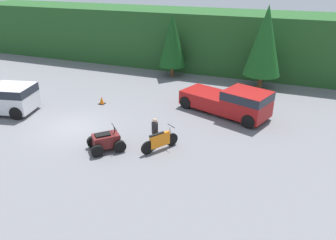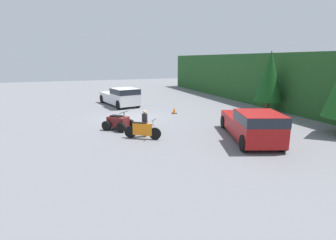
# 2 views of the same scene
# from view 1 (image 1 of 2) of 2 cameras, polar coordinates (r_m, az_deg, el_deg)

# --- Properties ---
(ground_plane) EXTENTS (80.00, 80.00, 0.00)m
(ground_plane) POSITION_cam_1_polar(r_m,az_deg,el_deg) (20.13, -16.36, -1.26)
(ground_plane) COLOR slate
(hillside_backdrop) EXTENTS (44.00, 6.00, 5.11)m
(hillside_backdrop) POSITION_cam_1_polar(r_m,az_deg,el_deg) (32.80, 0.26, 14.30)
(hillside_backdrop) COLOR #235123
(hillside_backdrop) RESTS_ON ground_plane
(tree_left) EXTENTS (2.34, 2.34, 5.31)m
(tree_left) POSITION_cam_1_polar(r_m,az_deg,el_deg) (28.16, 0.77, 13.74)
(tree_left) COLOR brown
(tree_left) RESTS_ON ground_plane
(tree_mid_left) EXTENTS (2.76, 2.76, 6.28)m
(tree_mid_left) POSITION_cam_1_polar(r_m,az_deg,el_deg) (25.86, 16.54, 13.06)
(tree_mid_left) COLOR brown
(tree_mid_left) RESTS_ON ground_plane
(pickup_truck_red) EXTENTS (6.13, 3.93, 1.83)m
(pickup_truck_red) POSITION_cam_1_polar(r_m,az_deg,el_deg) (20.98, 11.07, 3.28)
(pickup_truck_red) COLOR maroon
(pickup_truck_red) RESTS_ON ground_plane
(dirt_bike) EXTENTS (1.30, 1.92, 1.19)m
(dirt_bike) POSITION_cam_1_polar(r_m,az_deg,el_deg) (16.75, -1.42, -3.72)
(dirt_bike) COLOR black
(dirt_bike) RESTS_ON ground_plane
(quad_atv) EXTENTS (2.14, 2.14, 1.22)m
(quad_atv) POSITION_cam_1_polar(r_m,az_deg,el_deg) (17.08, -10.75, -3.67)
(quad_atv) COLOR black
(quad_atv) RESTS_ON ground_plane
(rider_person) EXTENTS (0.43, 0.43, 1.61)m
(rider_person) POSITION_cam_1_polar(r_m,az_deg,el_deg) (16.91, -2.30, -2.00)
(rider_person) COLOR brown
(rider_person) RESTS_ON ground_plane
(traffic_cone) EXTENTS (0.42, 0.42, 0.55)m
(traffic_cone) POSITION_cam_1_polar(r_m,az_deg,el_deg) (23.11, -11.47, 3.36)
(traffic_cone) COLOR black
(traffic_cone) RESTS_ON ground_plane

